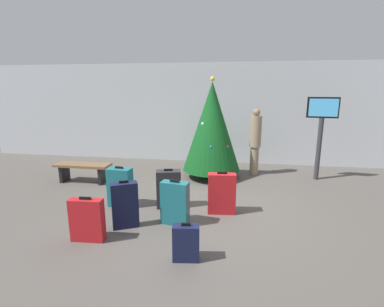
{
  "coord_description": "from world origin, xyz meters",
  "views": [
    {
      "loc": [
        0.64,
        -5.24,
        2.3
      ],
      "look_at": [
        -0.35,
        0.79,
        0.9
      ],
      "focal_mm": 26.2,
      "sensor_mm": 36.0,
      "label": 1
    }
  ],
  "objects_px": {
    "holiday_tree": "(212,127)",
    "suitcase_4": "(186,243)",
    "suitcase_0": "(87,220)",
    "suitcase_5": "(175,203)",
    "flight_info_kiosk": "(321,125)",
    "suitcase_2": "(120,187)",
    "traveller_0": "(255,140)",
    "suitcase_3": "(169,189)",
    "suitcase_1": "(125,205)",
    "suitcase_6": "(222,194)",
    "waiting_bench": "(83,169)"
  },
  "relations": [
    {
      "from": "suitcase_3",
      "to": "suitcase_5",
      "type": "xyz_separation_m",
      "value": [
        0.28,
        -0.68,
        0.0
      ]
    },
    {
      "from": "traveller_0",
      "to": "flight_info_kiosk",
      "type": "bearing_deg",
      "value": -6.41
    },
    {
      "from": "suitcase_2",
      "to": "suitcase_3",
      "type": "distance_m",
      "value": 0.97
    },
    {
      "from": "suitcase_3",
      "to": "suitcase_5",
      "type": "relative_size",
      "value": 0.99
    },
    {
      "from": "holiday_tree",
      "to": "suitcase_4",
      "type": "height_order",
      "value": "holiday_tree"
    },
    {
      "from": "flight_info_kiosk",
      "to": "suitcase_1",
      "type": "height_order",
      "value": "flight_info_kiosk"
    },
    {
      "from": "suitcase_2",
      "to": "suitcase_3",
      "type": "relative_size",
      "value": 1.04
    },
    {
      "from": "suitcase_1",
      "to": "suitcase_4",
      "type": "distance_m",
      "value": 1.43
    },
    {
      "from": "traveller_0",
      "to": "suitcase_2",
      "type": "relative_size",
      "value": 2.19
    },
    {
      "from": "suitcase_0",
      "to": "suitcase_5",
      "type": "distance_m",
      "value": 1.43
    },
    {
      "from": "flight_info_kiosk",
      "to": "suitcase_0",
      "type": "xyz_separation_m",
      "value": [
        -4.31,
        -3.81,
        -1.09
      ]
    },
    {
      "from": "suitcase_1",
      "to": "suitcase_5",
      "type": "relative_size",
      "value": 1.04
    },
    {
      "from": "waiting_bench",
      "to": "suitcase_0",
      "type": "distance_m",
      "value": 3.04
    },
    {
      "from": "flight_info_kiosk",
      "to": "suitcase_0",
      "type": "bearing_deg",
      "value": -138.54
    },
    {
      "from": "suitcase_4",
      "to": "waiting_bench",
      "type": "bearing_deg",
      "value": 137.93
    },
    {
      "from": "suitcase_0",
      "to": "suitcase_2",
      "type": "height_order",
      "value": "suitcase_2"
    },
    {
      "from": "suitcase_3",
      "to": "suitcase_1",
      "type": "bearing_deg",
      "value": -119.3
    },
    {
      "from": "holiday_tree",
      "to": "suitcase_2",
      "type": "xyz_separation_m",
      "value": [
        -1.61,
        -2.21,
        -0.97
      ]
    },
    {
      "from": "suitcase_0",
      "to": "suitcase_1",
      "type": "height_order",
      "value": "suitcase_1"
    },
    {
      "from": "traveller_0",
      "to": "suitcase_5",
      "type": "distance_m",
      "value": 3.61
    },
    {
      "from": "holiday_tree",
      "to": "suitcase_5",
      "type": "height_order",
      "value": "holiday_tree"
    },
    {
      "from": "suitcase_0",
      "to": "suitcase_2",
      "type": "distance_m",
      "value": 1.34
    },
    {
      "from": "holiday_tree",
      "to": "traveller_0",
      "type": "height_order",
      "value": "holiday_tree"
    },
    {
      "from": "suitcase_1",
      "to": "suitcase_4",
      "type": "xyz_separation_m",
      "value": [
        1.19,
        -0.78,
        -0.14
      ]
    },
    {
      "from": "waiting_bench",
      "to": "suitcase_6",
      "type": "bearing_deg",
      "value": -19.5
    },
    {
      "from": "suitcase_1",
      "to": "suitcase_3",
      "type": "bearing_deg",
      "value": 60.7
    },
    {
      "from": "suitcase_2",
      "to": "suitcase_4",
      "type": "distance_m",
      "value": 2.29
    },
    {
      "from": "traveller_0",
      "to": "suitcase_6",
      "type": "relative_size",
      "value": 2.22
    },
    {
      "from": "holiday_tree",
      "to": "suitcase_1",
      "type": "bearing_deg",
      "value": -111.09
    },
    {
      "from": "suitcase_5",
      "to": "waiting_bench",
      "type": "bearing_deg",
      "value": 146.71
    },
    {
      "from": "traveller_0",
      "to": "suitcase_6",
      "type": "distance_m",
      "value": 2.81
    },
    {
      "from": "holiday_tree",
      "to": "suitcase_4",
      "type": "distance_m",
      "value": 3.97
    },
    {
      "from": "suitcase_6",
      "to": "holiday_tree",
      "type": "bearing_deg",
      "value": 100.45
    },
    {
      "from": "traveller_0",
      "to": "suitcase_0",
      "type": "distance_m",
      "value": 4.87
    },
    {
      "from": "traveller_0",
      "to": "suitcase_1",
      "type": "distance_m",
      "value": 4.22
    },
    {
      "from": "waiting_bench",
      "to": "traveller_0",
      "type": "distance_m",
      "value": 4.56
    },
    {
      "from": "flight_info_kiosk",
      "to": "suitcase_0",
      "type": "height_order",
      "value": "flight_info_kiosk"
    },
    {
      "from": "waiting_bench",
      "to": "suitcase_4",
      "type": "bearing_deg",
      "value": -42.07
    },
    {
      "from": "holiday_tree",
      "to": "suitcase_2",
      "type": "relative_size",
      "value": 3.18
    },
    {
      "from": "suitcase_6",
      "to": "traveller_0",
      "type": "bearing_deg",
      "value": 74.51
    },
    {
      "from": "flight_info_kiosk",
      "to": "suitcase_2",
      "type": "height_order",
      "value": "flight_info_kiosk"
    },
    {
      "from": "holiday_tree",
      "to": "suitcase_4",
      "type": "bearing_deg",
      "value": -89.75
    },
    {
      "from": "suitcase_2",
      "to": "suitcase_4",
      "type": "xyz_separation_m",
      "value": [
        1.63,
        -1.61,
        -0.13
      ]
    },
    {
      "from": "traveller_0",
      "to": "suitcase_3",
      "type": "xyz_separation_m",
      "value": [
        -1.79,
        -2.54,
        -0.59
      ]
    },
    {
      "from": "suitcase_2",
      "to": "suitcase_6",
      "type": "distance_m",
      "value": 2.02
    },
    {
      "from": "suitcase_4",
      "to": "holiday_tree",
      "type": "bearing_deg",
      "value": 90.25
    },
    {
      "from": "suitcase_0",
      "to": "suitcase_6",
      "type": "relative_size",
      "value": 0.88
    },
    {
      "from": "holiday_tree",
      "to": "suitcase_0",
      "type": "bearing_deg",
      "value": -113.96
    },
    {
      "from": "traveller_0",
      "to": "suitcase_3",
      "type": "bearing_deg",
      "value": -125.13
    },
    {
      "from": "suitcase_0",
      "to": "suitcase_6",
      "type": "bearing_deg",
      "value": 33.95
    }
  ]
}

